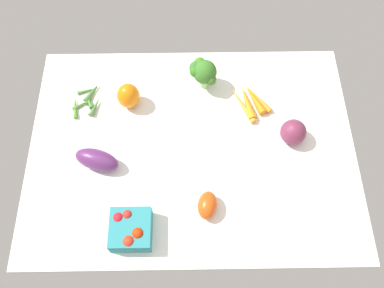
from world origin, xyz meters
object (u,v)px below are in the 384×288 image
(berry_basket, at_px, (131,230))
(broccoli_head, at_px, (203,72))
(bell_pepper_orange, at_px, (128,96))
(red_onion_center, at_px, (293,132))
(eggplant, at_px, (97,160))
(roma_tomato, at_px, (207,205))
(carrot_bunch, at_px, (250,101))
(okra_pile, at_px, (89,99))

(berry_basket, bearing_deg, broccoli_head, -112.98)
(bell_pepper_orange, distance_m, broccoli_head, 0.26)
(berry_basket, relative_size, red_onion_center, 1.42)
(bell_pepper_orange, relative_size, eggplant, 0.66)
(roma_tomato, distance_m, carrot_bunch, 0.40)
(bell_pepper_orange, xyz_separation_m, broccoli_head, (-0.25, -0.07, 0.03))
(carrot_bunch, bearing_deg, eggplant, 24.11)
(berry_basket, height_order, roma_tomato, berry_basket)
(red_onion_center, xyz_separation_m, eggplant, (0.61, 0.08, -0.01))
(roma_tomato, bearing_deg, eggplant, -104.42)
(bell_pepper_orange, relative_size, berry_basket, 0.79)
(red_onion_center, bearing_deg, okra_pile, -12.97)
(red_onion_center, bearing_deg, eggplant, 7.72)
(carrot_bunch, relative_size, eggplant, 1.11)
(red_onion_center, xyz_separation_m, roma_tomato, (0.28, 0.23, -0.01))
(berry_basket, bearing_deg, okra_pile, -69.60)
(bell_pepper_orange, bearing_deg, red_onion_center, 165.11)
(berry_basket, xyz_separation_m, okra_pile, (0.17, -0.45, -0.02))
(berry_basket, xyz_separation_m, eggplant, (0.12, -0.22, -0.00))
(roma_tomato, xyz_separation_m, eggplant, (0.33, -0.15, 0.00))
(okra_pile, bearing_deg, bell_pepper_orange, 174.46)
(bell_pepper_orange, xyz_separation_m, carrot_bunch, (-0.40, 0.00, -0.03))
(berry_basket, relative_size, roma_tomato, 1.38)
(bell_pepper_orange, bearing_deg, roma_tomato, 123.83)
(bell_pepper_orange, height_order, roma_tomato, bell_pepper_orange)
(okra_pile, bearing_deg, broccoli_head, -171.21)
(red_onion_center, height_order, okra_pile, red_onion_center)
(bell_pepper_orange, xyz_separation_m, eggplant, (0.09, 0.22, -0.01))
(berry_basket, bearing_deg, bell_pepper_orange, -86.21)
(roma_tomato, distance_m, eggplant, 0.37)
(roma_tomato, bearing_deg, okra_pile, -125.26)
(carrot_bunch, bearing_deg, broccoli_head, -26.46)
(red_onion_center, bearing_deg, berry_basket, 31.22)
(broccoli_head, height_order, roma_tomato, broccoli_head)
(berry_basket, height_order, eggplant, berry_basket)
(bell_pepper_orange, bearing_deg, carrot_bunch, 179.43)
(bell_pepper_orange, distance_m, roma_tomato, 0.45)
(red_onion_center, bearing_deg, carrot_bunch, -47.79)
(broccoli_head, relative_size, okra_pile, 0.80)
(berry_basket, distance_m, eggplant, 0.25)
(broccoli_head, xyz_separation_m, carrot_bunch, (-0.16, 0.08, -0.06))
(okra_pile, bearing_deg, red_onion_center, 167.03)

